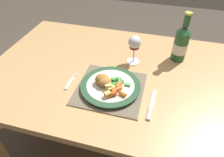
{
  "coord_description": "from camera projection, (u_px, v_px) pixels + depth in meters",
  "views": [
    {
      "loc": [
        0.18,
        -0.79,
        1.39
      ],
      "look_at": [
        -0.01,
        -0.11,
        0.78
      ],
      "focal_mm": 32.0,
      "sensor_mm": 36.0,
      "label": 1
    }
  ],
  "objects": [
    {
      "name": "ground_plane",
      "position": [
        117.0,
        147.0,
        1.52
      ],
      "size": [
        6.0,
        6.0,
        0.0
      ],
      "primitive_type": "plane",
      "color": "#4C4238"
    },
    {
      "name": "dining_table",
      "position": [
        119.0,
        84.0,
        1.09
      ],
      "size": [
        1.38,
        0.87,
        0.74
      ],
      "color": "tan",
      "rests_on": "ground"
    },
    {
      "name": "placemat",
      "position": [
        110.0,
        88.0,
        0.94
      ],
      "size": [
        0.31,
        0.3,
        0.01
      ],
      "color": "gray",
      "rests_on": "dining_table"
    },
    {
      "name": "dinner_plate",
      "position": [
        110.0,
        86.0,
        0.93
      ],
      "size": [
        0.28,
        0.28,
        0.02
      ],
      "color": "silver",
      "rests_on": "placemat"
    },
    {
      "name": "breaded_croquettes",
      "position": [
        103.0,
        81.0,
        0.91
      ],
      "size": [
        0.09,
        0.09,
        0.05
      ],
      "color": "#B77F3D",
      "rests_on": "dinner_plate"
    },
    {
      "name": "green_beans_pile",
      "position": [
        118.0,
        81.0,
        0.93
      ],
      "size": [
        0.1,
        0.06,
        0.02
      ],
      "color": "#338438",
      "rests_on": "dinner_plate"
    },
    {
      "name": "glazed_carrots",
      "position": [
        117.0,
        90.0,
        0.88
      ],
      "size": [
        0.09,
        0.1,
        0.02
      ],
      "color": "orange",
      "rests_on": "dinner_plate"
    },
    {
      "name": "fork",
      "position": [
        70.0,
        82.0,
        0.97
      ],
      "size": [
        0.02,
        0.12,
        0.01
      ],
      "color": "silver",
      "rests_on": "dining_table"
    },
    {
      "name": "table_knife",
      "position": [
        151.0,
        107.0,
        0.85
      ],
      "size": [
        0.03,
        0.18,
        0.01
      ],
      "color": "silver",
      "rests_on": "dining_table"
    },
    {
      "name": "wine_glass",
      "position": [
        135.0,
        44.0,
        1.03
      ],
      "size": [
        0.07,
        0.07,
        0.16
      ],
      "color": "silver",
      "rests_on": "dining_table"
    },
    {
      "name": "bottle",
      "position": [
        181.0,
        43.0,
        1.06
      ],
      "size": [
        0.08,
        0.08,
        0.27
      ],
      "color": "#23562D",
      "rests_on": "dining_table"
    },
    {
      "name": "roast_potatoes",
      "position": [
        109.0,
        89.0,
        0.88
      ],
      "size": [
        0.05,
        0.08,
        0.03
      ],
      "color": "#E5BC66",
      "rests_on": "dinner_plate"
    }
  ]
}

